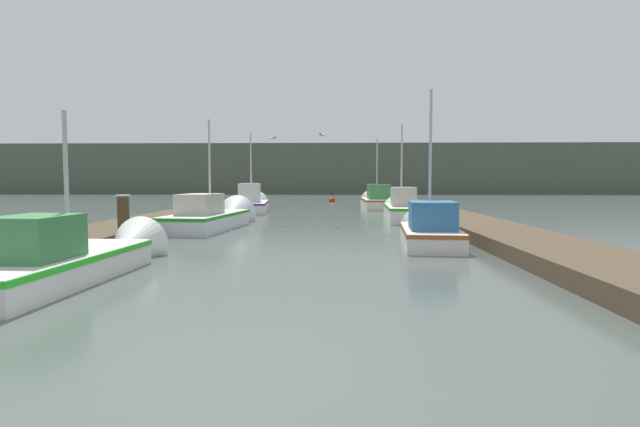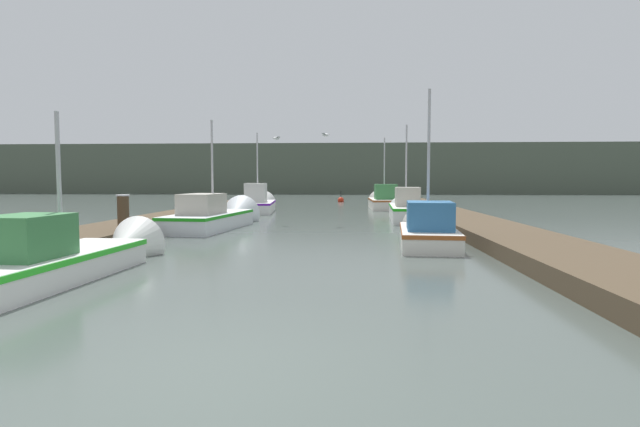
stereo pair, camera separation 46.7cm
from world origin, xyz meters
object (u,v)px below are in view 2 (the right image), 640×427
Objects in this scene: fishing_boat_1 at (427,230)px; mooring_piling_1 at (185,211)px; fishing_boat_4 at (258,203)px; fishing_boat_5 at (384,201)px; seagull_1 at (276,138)px; seagull_lead at (326,135)px; fishing_boat_0 at (74,255)px; channel_buoy at (341,200)px; fishing_boat_2 at (218,216)px; mooring_piling_0 at (123,219)px; fishing_boat_3 at (405,209)px.

fishing_boat_1 is 9.22m from mooring_piling_1.
fishing_boat_4 is 8.07m from fishing_boat_5.
fishing_boat_5 is at bearing 58.31° from mooring_piling_1.
seagull_lead is at bearing 47.93° from seagull_1.
fishing_boat_0 reaches higher than channel_buoy.
fishing_boat_4 is 11.38× the size of seagull_lead.
fishing_boat_2 reaches higher than mooring_piling_0.
mooring_piling_0 is at bearing 106.33° from fishing_boat_0.
fishing_boat_0 is 5.61× the size of channel_buoy.
fishing_boat_5 is 10.88× the size of seagull_1.
fishing_boat_3 is 11.24× the size of seagull_lead.
seagull_lead is at bearing 121.53° from fishing_boat_1.
fishing_boat_1 reaches higher than fishing_boat_0.
seagull_lead is (5.31, 6.98, 2.93)m from mooring_piling_0.
seagull_lead is at bearing 29.66° from fishing_boat_2.
fishing_boat_5 reaches higher than seagull_1.
fishing_boat_4 is at bearing -156.87° from fishing_boat_5.
fishing_boat_2 is at bearing 76.31° from mooring_piling_0.
fishing_boat_0 is 12.27m from seagull_1.
fishing_boat_1 is (7.44, 4.95, 0.04)m from fishing_boat_0.
mooring_piling_0 is 2.65× the size of seagull_1.
mooring_piling_0 is at bearing -116.34° from fishing_boat_5.
mooring_piling_0 is 9.24m from seagull_lead.
fishing_boat_3 is (0.36, 8.63, 0.07)m from fishing_boat_1.
fishing_boat_0 is 9.53m from fishing_boat_2.
seagull_lead is at bearing 72.17° from fishing_boat_0.
seagull_lead is (-3.13, -11.06, 3.15)m from fishing_boat_5.
fishing_boat_3 is at bearing 63.05° from fishing_boat_0.
channel_buoy is 1.82× the size of seagull_lead.
fishing_boat_0 is at bearing 0.28° from seagull_lead.
mooring_piling_0 is at bearing -130.90° from fishing_boat_3.
mooring_piling_1 is 1.27× the size of channel_buoy.
seagull_lead is at bearing -144.26° from fishing_boat_3.
fishing_boat_1 is 8.53m from fishing_boat_2.
mooring_piling_1 is at bearing 98.33° from fishing_boat_0.
mooring_piling_1 is 4.98m from seagull_1.
fishing_boat_5 reaches higher than mooring_piling_0.
mooring_piling_1 is (-8.26, -13.38, 0.16)m from fishing_boat_5.
fishing_boat_5 is 10.33× the size of seagull_lead.
fishing_boat_0 is 4.04× the size of mooring_piling_0.
seagull_1 reaches higher than mooring_piling_0.
fishing_boat_1 is 26.44m from channel_buoy.
fishing_boat_4 is at bearing 84.82° from mooring_piling_1.
fishing_boat_0 is at bearing -85.45° from fishing_boat_2.
seagull_1 is (-2.37, -19.58, 3.39)m from channel_buoy.
mooring_piling_1 is 2.42× the size of seagull_1.
mooring_piling_0 is at bearing -97.70° from fishing_boat_2.
fishing_boat_3 is at bearing 144.06° from seagull_lead.
fishing_boat_2 is 1.03× the size of fishing_boat_3.
fishing_boat_2 is at bearing -149.05° from fishing_boat_3.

